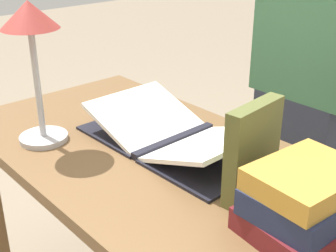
% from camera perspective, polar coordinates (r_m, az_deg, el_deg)
% --- Properties ---
extents(reading_desk, '(1.37, 0.66, 0.77)m').
position_cam_1_polar(reading_desk, '(1.31, 0.13, -8.67)').
color(reading_desk, brown).
rests_on(reading_desk, ground_plane).
extents(open_book, '(0.56, 0.32, 0.09)m').
position_cam_1_polar(open_book, '(1.33, 0.79, -1.11)').
color(open_book, black).
rests_on(open_book, reading_desk).
extents(book_stack_tall, '(0.22, 0.25, 0.15)m').
position_cam_1_polar(book_stack_tall, '(0.99, 16.40, -8.87)').
color(book_stack_tall, maroon).
rests_on(book_stack_tall, reading_desk).
extents(book_standing_upright, '(0.06, 0.18, 0.23)m').
position_cam_1_polar(book_standing_upright, '(1.07, 10.27, -3.04)').
color(book_standing_upright, brown).
rests_on(book_standing_upright, reading_desk).
extents(reading_lamp, '(0.16, 0.16, 0.40)m').
position_cam_1_polar(reading_lamp, '(1.31, -16.30, 10.40)').
color(reading_lamp, '#ADADB2').
rests_on(reading_lamp, reading_desk).
extents(coffee_mug, '(0.11, 0.08, 0.09)m').
position_cam_1_polar(coffee_mug, '(1.14, 9.41, -5.01)').
color(coffee_mug, white).
rests_on(coffee_mug, reading_desk).
extents(person_reader, '(0.36, 0.22, 1.65)m').
position_cam_1_polar(person_reader, '(1.71, 16.65, 4.70)').
color(person_reader, '#2D3342').
rests_on(person_reader, ground_plane).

